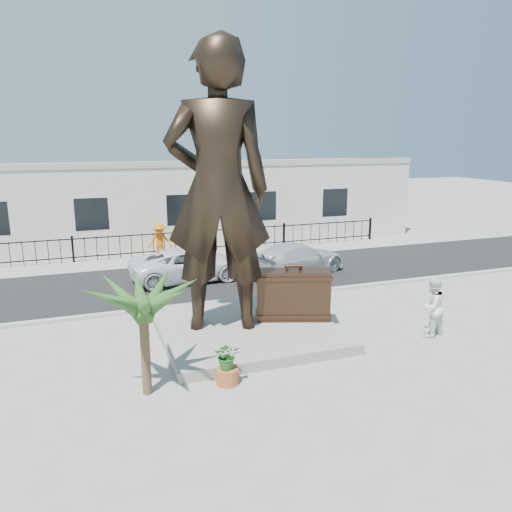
{
  "coord_description": "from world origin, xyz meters",
  "views": [
    {
      "loc": [
        -5.07,
        -12.18,
        5.89
      ],
      "look_at": [
        0.0,
        2.0,
        2.3
      ],
      "focal_mm": 35.0,
      "sensor_mm": 36.0,
      "label": 1
    }
  ],
  "objects_px": {
    "statue": "(218,189)",
    "car_white": "(188,265)",
    "suitcase": "(293,295)",
    "tourist": "(432,307)"
  },
  "relations": [
    {
      "from": "statue",
      "to": "car_white",
      "type": "height_order",
      "value": "statue"
    },
    {
      "from": "suitcase",
      "to": "car_white",
      "type": "height_order",
      "value": "suitcase"
    },
    {
      "from": "tourist",
      "to": "car_white",
      "type": "bearing_deg",
      "value": -72.02
    },
    {
      "from": "suitcase",
      "to": "tourist",
      "type": "height_order",
      "value": "suitcase"
    },
    {
      "from": "suitcase",
      "to": "car_white",
      "type": "bearing_deg",
      "value": 126.05
    },
    {
      "from": "tourist",
      "to": "suitcase",
      "type": "bearing_deg",
      "value": -44.68
    },
    {
      "from": "car_white",
      "to": "suitcase",
      "type": "bearing_deg",
      "value": -166.92
    },
    {
      "from": "suitcase",
      "to": "tourist",
      "type": "bearing_deg",
      "value": -9.98
    },
    {
      "from": "car_white",
      "to": "tourist",
      "type": "bearing_deg",
      "value": -150.29
    },
    {
      "from": "suitcase",
      "to": "tourist",
      "type": "distance_m",
      "value": 4.18
    }
  ]
}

